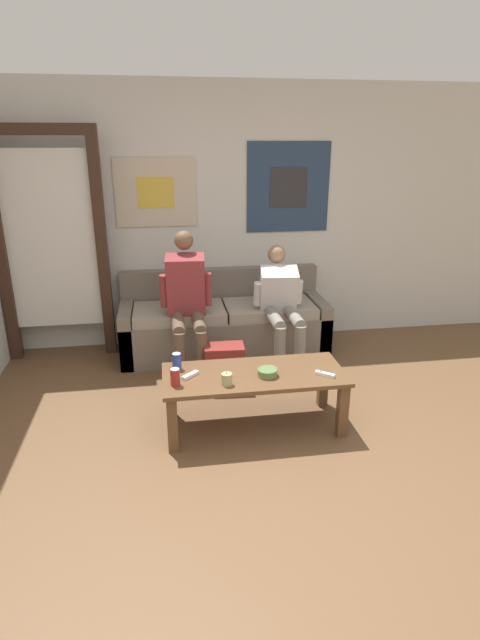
# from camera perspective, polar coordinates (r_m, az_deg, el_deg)

# --- Properties ---
(ground_plane) EXTENTS (18.00, 18.00, 0.00)m
(ground_plane) POSITION_cam_1_polar(r_m,az_deg,el_deg) (3.12, 5.92, -20.38)
(ground_plane) COLOR brown
(wall_back) EXTENTS (10.00, 0.07, 2.55)m
(wall_back) POSITION_cam_1_polar(r_m,az_deg,el_deg) (5.10, -1.36, 11.59)
(wall_back) COLOR silver
(wall_back) RESTS_ON ground_plane
(door_frame) EXTENTS (1.00, 0.10, 2.15)m
(door_frame) POSITION_cam_1_polar(r_m,az_deg,el_deg) (4.96, -20.87, 9.15)
(door_frame) COLOR #382319
(door_frame) RESTS_ON ground_plane
(couch) EXTENTS (2.01, 0.72, 0.79)m
(couch) POSITION_cam_1_polar(r_m,az_deg,el_deg) (4.98, -1.85, -0.48)
(couch) COLOR #70665B
(couch) RESTS_ON ground_plane
(coffee_table) EXTENTS (1.31, 0.56, 0.44)m
(coffee_table) POSITION_cam_1_polar(r_m,az_deg,el_deg) (3.63, 1.61, -7.10)
(coffee_table) COLOR brown
(coffee_table) RESTS_ON ground_plane
(person_seated_adult) EXTENTS (0.47, 0.82, 1.26)m
(person_seated_adult) POSITION_cam_1_polar(r_m,az_deg,el_deg) (4.46, -6.09, 2.29)
(person_seated_adult) COLOR brown
(person_seated_adult) RESTS_ON ground_plane
(person_seated_teen) EXTENTS (0.47, 0.87, 1.09)m
(person_seated_teen) POSITION_cam_1_polar(r_m,az_deg,el_deg) (4.60, 4.75, 1.85)
(person_seated_teen) COLOR gray
(person_seated_teen) RESTS_ON ground_plane
(backpack) EXTENTS (0.35, 0.26, 0.38)m
(backpack) POSITION_cam_1_polar(r_m,az_deg,el_deg) (4.29, -1.80, -5.43)
(backpack) COLOR maroon
(backpack) RESTS_ON ground_plane
(ceramic_bowl) EXTENTS (0.15, 0.15, 0.06)m
(ceramic_bowl) POSITION_cam_1_polar(r_m,az_deg,el_deg) (3.55, 3.16, -5.93)
(ceramic_bowl) COLOR #607F47
(ceramic_bowl) RESTS_ON coffee_table
(pillar_candle) EXTENTS (0.07, 0.07, 0.10)m
(pillar_candle) POSITION_cam_1_polar(r_m,az_deg,el_deg) (3.42, -1.52, -6.78)
(pillar_candle) COLOR tan
(pillar_candle) RESTS_ON coffee_table
(drink_can_blue) EXTENTS (0.07, 0.07, 0.12)m
(drink_can_blue) POSITION_cam_1_polar(r_m,az_deg,el_deg) (3.66, -7.24, -4.71)
(drink_can_blue) COLOR #28479E
(drink_can_blue) RESTS_ON coffee_table
(drink_can_red) EXTENTS (0.07, 0.07, 0.12)m
(drink_can_red) POSITION_cam_1_polar(r_m,az_deg,el_deg) (3.43, -7.41, -6.50)
(drink_can_red) COLOR maroon
(drink_can_red) RESTS_ON coffee_table
(game_controller_near_left) EXTENTS (0.13, 0.12, 0.03)m
(game_controller_near_left) POSITION_cam_1_polar(r_m,az_deg,el_deg) (3.56, -5.70, -6.30)
(game_controller_near_left) COLOR white
(game_controller_near_left) RESTS_ON coffee_table
(game_controller_near_right) EXTENTS (0.13, 0.12, 0.03)m
(game_controller_near_right) POSITION_cam_1_polar(r_m,az_deg,el_deg) (3.61, 9.68, -6.13)
(game_controller_near_right) COLOR white
(game_controller_near_right) RESTS_ON coffee_table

